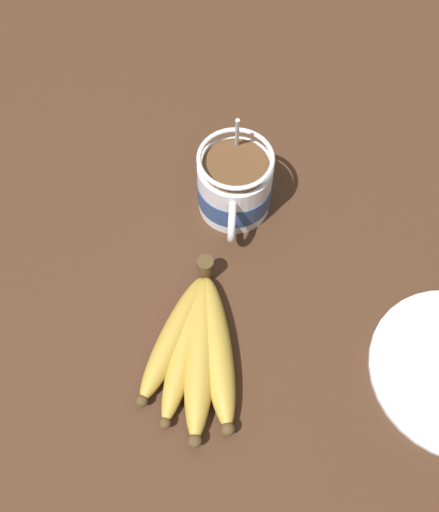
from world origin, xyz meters
TOP-DOWN VIEW (x-y plane):
  - table at (0.00, 0.00)cm, footprint 123.16×123.16cm
  - coffee_mug at (-4.14, -0.97)cm, footprint 13.60×9.54cm
  - banana_bunch at (16.47, -4.09)cm, footprint 21.78×12.58cm

SIDE VIEW (x-z plane):
  - table at x=0.00cm, z-range 0.00..3.77cm
  - banana_bunch at x=16.47cm, z-range 3.41..7.43cm
  - coffee_mug at x=-4.14cm, z-range 0.82..15.25cm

